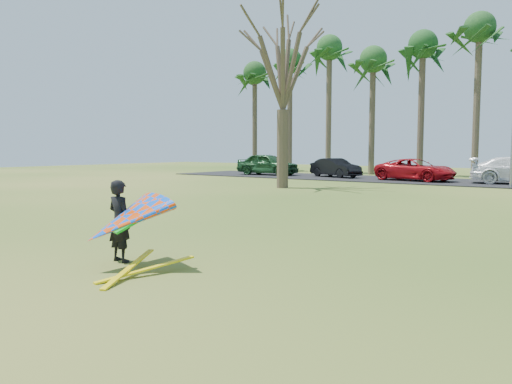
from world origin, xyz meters
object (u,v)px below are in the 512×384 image
Objects in this scene: kite_flyer at (124,221)px; car_2 at (415,170)px; car_0 at (268,164)px; bare_tree_left at (283,58)px; car_1 at (335,168)px.

car_2 is at bearing 98.49° from kite_flyer.
kite_flyer reaches higher than car_0.
bare_tree_left is 11.93m from car_2.
kite_flyer is (7.89, -16.79, -6.07)m from bare_tree_left.
car_2 is at bearing -94.25° from car_0.
kite_flyer is at bearing -140.04° from car_1.
car_1 is at bearing 110.43° from kite_flyer.
bare_tree_left is at bearing -144.47° from car_0.
kite_flyer reaches higher than car_1.
car_0 is at bearing 129.44° from bare_tree_left.
car_0 is (-7.80, 9.49, -6.01)m from bare_tree_left.
car_2 reaches higher than car_1.
car_2 is 2.13× the size of kite_flyer.
bare_tree_left reaches higher than car_1.
car_0 is at bearing 99.70° from car_2.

